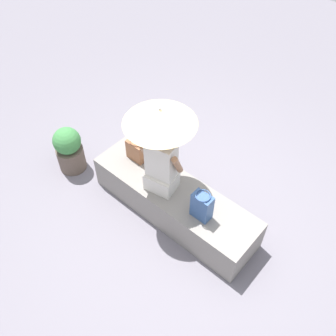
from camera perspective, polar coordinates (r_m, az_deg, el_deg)
The scene contains 7 objects.
ground_plane at distance 4.77m, azimuth 0.89°, elevation -6.74°, with size 14.00×14.00×0.00m, color slate.
stone_bench at distance 4.59m, azimuth 0.93°, elevation -5.09°, with size 2.16×0.62×0.46m, color gray.
person_seated at distance 4.15m, azimuth -1.02°, elevation 0.62°, with size 0.50×0.34×0.90m.
parasol at distance 3.76m, azimuth -1.23°, elevation 7.83°, with size 0.77×0.77×1.14m.
handbag_black at distance 4.06m, azimuth 5.16°, elevation -5.76°, with size 0.22×0.17×0.37m.
tote_bag_canvas at distance 4.67m, azimuth -4.61°, elevation 2.85°, with size 0.25×0.18×0.29m.
planter_near at distance 5.19m, azimuth -14.77°, elevation 2.76°, with size 0.37×0.37×0.68m.
Camera 1 is at (-1.76, 2.12, 3.90)m, focal length 40.19 mm.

